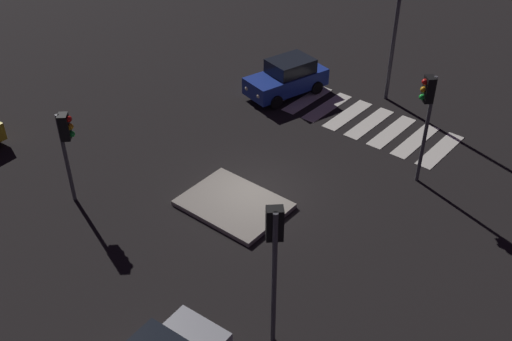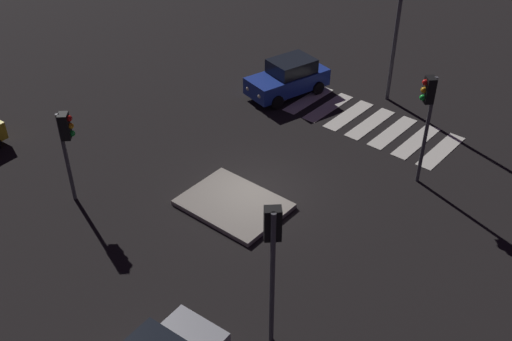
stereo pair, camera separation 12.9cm
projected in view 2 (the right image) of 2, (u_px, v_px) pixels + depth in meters
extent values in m
plane|color=black|center=(256.00, 192.00, 22.84)|extent=(80.00, 80.00, 0.00)
cube|color=gray|center=(234.00, 204.00, 22.07)|extent=(3.77, 2.87, 0.18)
cylinder|color=black|center=(165.00, 341.00, 16.68)|extent=(0.29, 0.67, 0.65)
sphere|color=#F2EABF|center=(192.00, 322.00, 16.76)|extent=(0.22, 0.22, 0.22)
sphere|color=#F2EABF|center=(219.00, 338.00, 16.30)|extent=(0.22, 0.22, 0.22)
cube|color=#1E389E|center=(287.00, 81.00, 28.94)|extent=(2.63, 4.29, 0.82)
cube|color=black|center=(292.00, 66.00, 28.63)|extent=(2.01, 2.36, 0.66)
cylinder|color=black|center=(277.00, 102.00, 28.01)|extent=(0.38, 0.68, 0.64)
cylinder|color=black|center=(256.00, 88.00, 29.13)|extent=(0.38, 0.68, 0.64)
cylinder|color=black|center=(318.00, 88.00, 29.18)|extent=(0.38, 0.68, 0.64)
cylinder|color=black|center=(296.00, 75.00, 30.30)|extent=(0.38, 0.68, 0.64)
sphere|color=#F2EABF|center=(260.00, 96.00, 27.70)|extent=(0.21, 0.21, 0.21)
sphere|color=#F2EABF|center=(248.00, 88.00, 28.33)|extent=(0.21, 0.21, 0.21)
sphere|color=#F2EABF|center=(1.00, 128.00, 25.45)|extent=(0.20, 0.20, 0.20)
cylinder|color=#47474C|center=(426.00, 132.00, 22.17)|extent=(0.14, 0.14, 4.45)
cube|color=black|center=(429.00, 90.00, 21.15)|extent=(0.54, 0.53, 0.96)
sphere|color=red|center=(425.00, 82.00, 20.96)|extent=(0.22, 0.22, 0.22)
sphere|color=orange|center=(424.00, 90.00, 21.13)|extent=(0.22, 0.22, 0.22)
sphere|color=green|center=(422.00, 98.00, 21.30)|extent=(0.22, 0.22, 0.22)
cylinder|color=#47474C|center=(67.00, 158.00, 21.47)|extent=(0.14, 0.14, 3.63)
cube|color=black|center=(65.00, 126.00, 20.71)|extent=(0.54, 0.54, 0.96)
sphere|color=red|center=(69.00, 118.00, 20.55)|extent=(0.22, 0.22, 0.22)
sphere|color=orange|center=(71.00, 126.00, 20.72)|extent=(0.22, 0.22, 0.22)
sphere|color=green|center=(72.00, 133.00, 20.89)|extent=(0.22, 0.22, 0.22)
cylinder|color=#47474C|center=(272.00, 282.00, 15.80)|extent=(0.14, 0.14, 4.63)
cube|color=black|center=(273.00, 224.00, 14.89)|extent=(0.54, 0.54, 0.96)
sphere|color=red|center=(272.00, 209.00, 14.88)|extent=(0.22, 0.22, 0.22)
sphere|color=orange|center=(272.00, 219.00, 15.06)|extent=(0.22, 0.22, 0.22)
sphere|color=green|center=(272.00, 228.00, 15.23)|extent=(0.22, 0.22, 0.22)
cylinder|color=#47474C|center=(397.00, 29.00, 26.92)|extent=(0.18, 0.18, 7.05)
cube|color=silver|center=(441.00, 151.00, 25.15)|extent=(0.70, 3.20, 0.02)
cube|color=silver|center=(416.00, 141.00, 25.77)|extent=(0.70, 3.20, 0.02)
cube|color=silver|center=(393.00, 132.00, 26.38)|extent=(0.70, 3.20, 0.02)
cube|color=silver|center=(370.00, 124.00, 27.00)|extent=(0.70, 3.20, 0.02)
cube|color=silver|center=(349.00, 115.00, 27.61)|extent=(0.70, 3.20, 0.02)
cube|color=silver|center=(328.00, 107.00, 28.23)|extent=(0.70, 3.20, 0.02)
cube|color=silver|center=(309.00, 100.00, 28.84)|extent=(0.70, 3.20, 0.02)
cube|color=silver|center=(290.00, 92.00, 29.46)|extent=(0.70, 3.20, 0.02)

